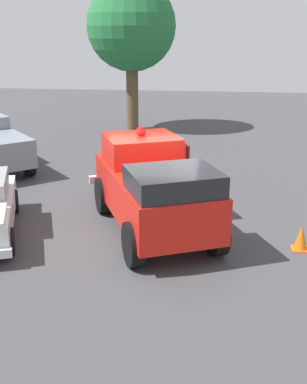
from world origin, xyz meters
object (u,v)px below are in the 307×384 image
object	(u,v)px
vintage_fire_truck	(151,185)
traffic_cone	(301,238)
spectator_standing	(180,158)
oak_tree_left	(131,27)

from	to	relation	value
vintage_fire_truck	traffic_cone	distance (m)	3.98
spectator_standing	oak_tree_left	size ratio (longest dim) A/B	0.22
oak_tree_left	traffic_cone	distance (m)	16.39
spectator_standing	traffic_cone	bearing A→B (deg)	124.81
vintage_fire_truck	spectator_standing	size ratio (longest dim) A/B	3.77
traffic_cone	oak_tree_left	bearing A→B (deg)	-65.52
vintage_fire_truck	oak_tree_left	distance (m)	14.17
oak_tree_left	traffic_cone	world-z (taller)	oak_tree_left
vintage_fire_truck	traffic_cone	bearing A→B (deg)	166.23
vintage_fire_truck	oak_tree_left	bearing A→B (deg)	-78.46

